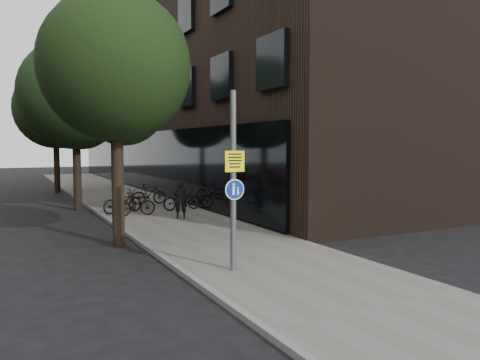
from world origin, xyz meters
TOP-DOWN VIEW (x-y plane):
  - ground at (0.00, 0.00)m, footprint 120.00×120.00m
  - sidewalk at (0.25, 10.00)m, footprint 4.50×60.00m
  - curb_edge at (-2.00, 10.00)m, footprint 0.15×60.00m
  - building_right_dark_brick at (8.50, 22.00)m, footprint 12.00×40.00m
  - street_tree_near at (-2.53, 4.64)m, footprint 4.40×4.40m
  - street_tree_mid at (-2.53, 13.14)m, footprint 5.00×5.00m
  - street_tree_far at (-2.53, 22.14)m, footprint 5.00×5.00m
  - signpost at (-0.95, 0.08)m, footprint 0.48×0.14m
  - pedestrian at (0.56, 7.89)m, footprint 0.64×0.53m
  - parked_bike_facade_near at (1.43, 10.14)m, footprint 1.84×0.80m
  - parked_bike_facade_far at (0.71, 12.83)m, footprint 1.69×0.63m
  - parked_bike_curb_near at (-1.14, 10.43)m, footprint 1.98×1.27m
  - parked_bike_curb_far at (-0.86, 9.31)m, footprint 1.63×0.47m

SIDE VIEW (x-z plane):
  - ground at x=0.00m, z-range 0.00..0.00m
  - sidewalk at x=0.25m, z-range 0.00..0.12m
  - curb_edge at x=-2.00m, z-range 0.00..0.13m
  - parked_bike_facade_near at x=1.43m, z-range 0.12..1.06m
  - parked_bike_curb_far at x=-0.86m, z-range 0.12..1.10m
  - parked_bike_curb_near at x=-1.14m, z-range 0.12..1.10m
  - parked_bike_facade_far at x=0.71m, z-range 0.12..1.11m
  - pedestrian at x=0.56m, z-range 0.12..1.62m
  - signpost at x=-0.95m, z-range 0.14..4.25m
  - street_tree_near at x=-2.53m, z-range 1.36..8.86m
  - street_tree_mid at x=-2.53m, z-range 1.21..9.01m
  - street_tree_far at x=-2.53m, z-range 1.21..9.01m
  - building_right_dark_brick at x=8.50m, z-range 0.00..18.00m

